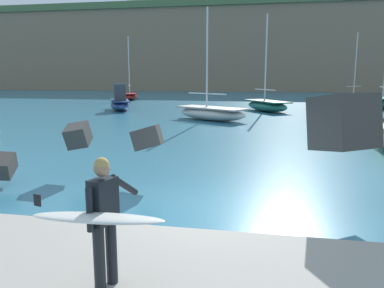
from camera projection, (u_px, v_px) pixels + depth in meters
The scene contains 13 objects.
ground_plane at pixel (201, 207), 8.93m from camera, with size 400.00×400.00×0.00m, color #2D6B84.
breakwater_jetty at pixel (165, 147), 9.78m from camera, with size 30.23×6.22×2.67m.
surfer_with_board at pixel (100, 216), 4.88m from camera, with size 2.10×1.43×1.78m.
boat_near_left at pixel (267, 105), 31.89m from camera, with size 4.31×5.19×7.85m.
boat_near_centre at pixel (211, 113), 25.79m from camera, with size 5.57×4.32×7.34m.
boat_near_right at pixel (352, 96), 46.13m from camera, with size 4.59×4.50×7.90m.
boat_mid_centre at pixel (130, 96), 46.95m from camera, with size 3.14×5.40×7.49m.
boat_mid_right at pixel (120, 102), 32.98m from camera, with size 3.38×5.02×2.26m.
boat_far_left at pixel (383, 102), 34.95m from camera, with size 2.27×5.12×6.52m.
mooring_buoy_middle at pixel (114, 105), 36.06m from camera, with size 0.44×0.44×0.44m.
headland_bluff at pixel (195, 52), 86.43m from camera, with size 99.61×37.65×15.94m.
station_building_west at pixel (144, 5), 88.35m from camera, with size 5.62×7.32×5.34m.
station_building_central at pixel (239, 9), 90.74m from camera, with size 8.01×5.69×4.53m.
Camera 1 is at (1.42, -8.41, 3.05)m, focal length 36.03 mm.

